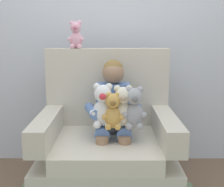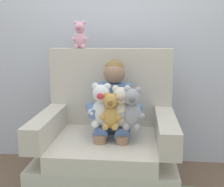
% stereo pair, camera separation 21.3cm
% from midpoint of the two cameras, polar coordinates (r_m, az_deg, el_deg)
% --- Properties ---
extents(back_wall, '(6.00, 0.10, 2.60)m').
position_cam_midpoint_polar(back_wall, '(2.84, -3.27, 12.69)').
color(back_wall, silver).
rests_on(back_wall, ground).
extents(armchair, '(1.03, 0.85, 1.12)m').
position_cam_midpoint_polar(armchair, '(2.37, -3.83, -10.66)').
color(armchair, beige).
rests_on(armchair, ground).
extents(seated_child, '(0.45, 0.39, 0.82)m').
position_cam_midpoint_polar(seated_child, '(2.27, -2.70, -2.90)').
color(seated_child, '#597AB7').
rests_on(seated_child, armchair).
extents(plush_cream, '(0.18, 0.15, 0.31)m').
position_cam_midpoint_polar(plush_cream, '(2.12, -0.97, -2.80)').
color(plush_cream, silver).
rests_on(plush_cream, armchair).
extents(plush_white, '(0.19, 0.16, 0.32)m').
position_cam_midpoint_polar(plush_white, '(2.13, -4.88, -2.56)').
color(plush_white, white).
rests_on(plush_white, armchair).
extents(plush_grey, '(0.18, 0.15, 0.30)m').
position_cam_midpoint_polar(plush_grey, '(2.10, 1.16, -3.01)').
color(plush_grey, '#9E9EA3').
rests_on(plush_grey, armchair).
extents(plush_honey, '(0.16, 0.13, 0.27)m').
position_cam_midpoint_polar(plush_honey, '(2.09, -2.98, -3.56)').
color(plush_honey, gold).
rests_on(plush_honey, armchair).
extents(plush_pink_on_backrest, '(0.14, 0.11, 0.23)m').
position_cam_midpoint_polar(plush_pink_on_backrest, '(2.52, -9.72, 10.98)').
color(plush_pink_on_backrest, '#EAA8BC').
rests_on(plush_pink_on_backrest, armchair).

